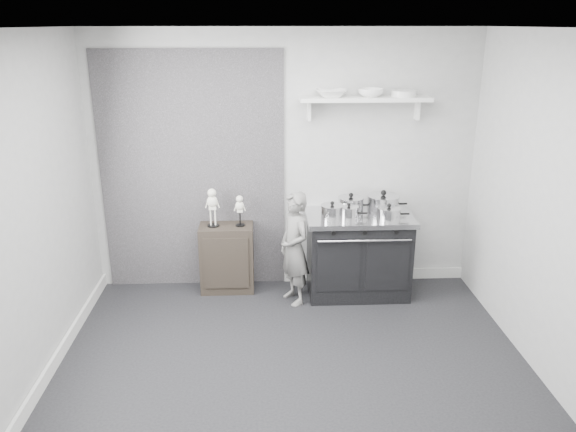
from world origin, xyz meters
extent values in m
plane|color=black|center=(0.00, 0.00, 0.00)|extent=(4.00, 4.00, 0.00)
cube|color=#A3A3A1|center=(0.00, 1.80, 1.35)|extent=(4.00, 0.02, 2.70)
cube|color=#A3A3A1|center=(0.00, -1.80, 1.35)|extent=(4.00, 0.02, 2.70)
cube|color=#A3A3A1|center=(-2.00, 0.00, 1.35)|extent=(0.02, 3.60, 2.70)
cube|color=#A3A3A1|center=(2.00, 0.00, 1.35)|extent=(0.02, 3.60, 2.70)
cube|color=silver|center=(0.00, 0.00, 2.70)|extent=(4.00, 3.60, 0.02)
cube|color=black|center=(-0.95, 1.79, 1.25)|extent=(1.90, 0.02, 2.50)
cube|color=silver|center=(1.00, 1.78, 0.06)|extent=(2.00, 0.03, 0.12)
cube|color=silver|center=(-1.98, 0.00, 0.06)|extent=(0.03, 3.60, 0.12)
cube|color=silver|center=(0.80, 1.67, 2.02)|extent=(1.30, 0.26, 0.04)
cube|color=silver|center=(0.25, 1.74, 1.90)|extent=(0.03, 0.12, 0.20)
cube|color=silver|center=(1.35, 1.74, 1.90)|extent=(0.03, 0.12, 0.20)
cube|color=black|center=(0.76, 1.48, 0.41)|extent=(1.03, 0.62, 0.82)
cube|color=silver|center=(0.76, 1.48, 0.85)|extent=(1.09, 0.66, 0.05)
cube|color=black|center=(0.51, 1.17, 0.43)|extent=(0.43, 0.02, 0.53)
cube|color=black|center=(1.01, 1.17, 0.43)|extent=(0.43, 0.02, 0.53)
cylinder|color=silver|center=(0.76, 1.14, 0.72)|extent=(0.92, 0.02, 0.02)
cylinder|color=black|center=(0.45, 1.16, 0.80)|extent=(0.04, 0.03, 0.04)
cylinder|color=black|center=(0.76, 1.16, 0.80)|extent=(0.04, 0.03, 0.04)
cylinder|color=black|center=(1.07, 1.16, 0.80)|extent=(0.04, 0.03, 0.04)
cube|color=black|center=(-0.62, 1.61, 0.36)|extent=(0.56, 0.33, 0.73)
imported|color=slate|center=(0.08, 1.30, 0.59)|extent=(0.43, 0.51, 1.17)
cylinder|color=silver|center=(0.46, 1.38, 0.94)|extent=(0.22, 0.22, 0.12)
cylinder|color=silver|center=(0.46, 1.38, 1.00)|extent=(0.23, 0.23, 0.02)
sphere|color=black|center=(0.46, 1.38, 1.03)|extent=(0.04, 0.04, 0.04)
cylinder|color=black|center=(0.62, 1.38, 0.94)|extent=(0.10, 0.02, 0.02)
cylinder|color=silver|center=(0.68, 1.58, 0.94)|extent=(0.26, 0.26, 0.14)
cylinder|color=silver|center=(0.68, 1.58, 1.02)|extent=(0.27, 0.27, 0.02)
sphere|color=black|center=(0.68, 1.58, 1.05)|extent=(0.05, 0.05, 0.05)
cylinder|color=black|center=(0.85, 1.58, 0.94)|extent=(0.10, 0.02, 0.02)
cylinder|color=silver|center=(1.02, 1.58, 0.95)|extent=(0.33, 0.33, 0.16)
cylinder|color=silver|center=(1.02, 1.58, 1.04)|extent=(0.34, 0.34, 0.02)
sphere|color=black|center=(1.02, 1.58, 1.07)|extent=(0.06, 0.06, 0.06)
cylinder|color=black|center=(1.22, 1.58, 0.95)|extent=(0.10, 0.02, 0.02)
cylinder|color=silver|center=(1.02, 1.32, 0.93)|extent=(0.24, 0.24, 0.11)
cylinder|color=silver|center=(1.02, 1.32, 0.99)|extent=(0.24, 0.24, 0.01)
sphere|color=black|center=(1.02, 1.32, 1.02)|extent=(0.04, 0.04, 0.04)
cylinder|color=black|center=(1.18, 1.32, 0.93)|extent=(0.10, 0.02, 0.02)
cylinder|color=silver|center=(0.62, 1.35, 0.93)|extent=(0.20, 0.20, 0.12)
cylinder|color=silver|center=(0.62, 1.35, 1.00)|extent=(0.20, 0.20, 0.02)
sphere|color=black|center=(0.62, 1.35, 1.03)|extent=(0.04, 0.04, 0.04)
cylinder|color=black|center=(0.76, 1.35, 0.93)|extent=(0.10, 0.02, 0.02)
imported|color=white|center=(0.46, 1.67, 2.08)|extent=(0.31, 0.31, 0.08)
imported|color=white|center=(0.85, 1.67, 2.08)|extent=(0.25, 0.25, 0.08)
cylinder|color=silver|center=(1.18, 1.67, 2.07)|extent=(0.25, 0.25, 0.06)
camera|label=1|loc=(-0.23, -3.91, 2.73)|focal=35.00mm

